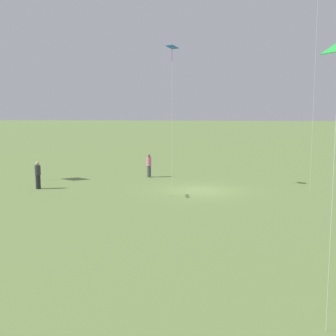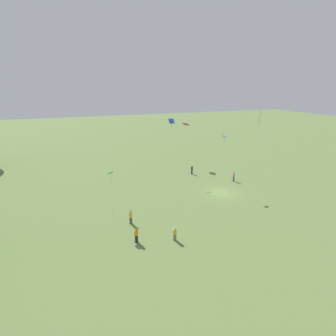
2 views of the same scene
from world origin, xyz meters
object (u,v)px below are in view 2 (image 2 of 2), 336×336
Objects in this scene: kite_2 at (186,125)px; person_3 at (234,177)px; kite_0 at (260,117)px; person_4 at (192,170)px; person_2 at (136,235)px; person_0 at (131,217)px; person_1 at (175,234)px; kite_1 at (111,176)px; kite_4 at (171,123)px; kite_3 at (224,139)px.

person_3 is at bearing -154.02° from kite_2.
kite_2 is at bearing 82.29° from kite_0.
person_2 is at bearing 61.36° from person_4.
kite_0 is at bearing 125.88° from person_2.
person_0 reaches higher than person_1.
kite_4 is at bearing -111.28° from kite_1.
person_4 is 0.16× the size of kite_4.
person_0 is 22.75m from person_3.
person_4 is 21.05m from kite_0.
person_4 is 0.19× the size of kite_2.
kite_0 is 1.28× the size of kite_4.
kite_1 is at bearing -55.09° from person_3.
kite_1 is (3.49, 18.58, -6.75)m from kite_0.
person_1 is at bearing -33.66° from person_3.
kite_0 is 9.89m from kite_3.
kite_1 is (-7.22, 23.08, 5.45)m from person_3.
kite_4 is at bearing 117.73° from kite_3.
person_2 is at bearing 27.58° from person_0.
kite_1 reaches higher than person_2.
kite_4 is at bearing 100.14° from kite_0.
kite_0 reaches higher than kite_4.
person_1 is 0.18× the size of kite_3.
kite_1 reaches higher than person_3.
kite_3 reaches higher than kite_1.
kite_2 is at bearing -96.69° from person_1.
kite_0 is at bearing 104.23° from person_4.
kite_4 is (7.15, 9.47, 9.35)m from person_3.
person_0 is 1.08× the size of person_4.
person_2 is at bearing -178.54° from kite_0.
person_1 is 19.53m from kite_3.
person_2 is 1.03× the size of person_3.
kite_3 is at bearing 80.22° from kite_0.
kite_2 is 0.83× the size of kite_4.
kite_2 is 15.77m from kite_3.
kite_2 is 9.05m from kite_4.
person_3 is at bearing 61.81° from kite_0.
person_0 is 0.21× the size of kite_2.
kite_3 reaches higher than person_0.
person_4 is at bearing -122.67° from person_3.
person_1 is 31.88m from kite_2.
kite_2 is (20.99, -19.57, 2.28)m from kite_1.
kite_0 is 18.76m from kite_4.
kite_3 is (-15.77, 0.32, -0.16)m from kite_2.
person_2 is 0.13× the size of kite_0.
kite_1 is 0.75× the size of kite_2.
kite_1 is (6.69, 5.78, 5.51)m from person_1.
kite_4 is at bearing 175.51° from person_0.
kite_1 is at bearing 163.96° from kite_0.
person_2 is at bearing -152.51° from kite_3.
kite_0 is at bearing -170.64° from kite_2.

